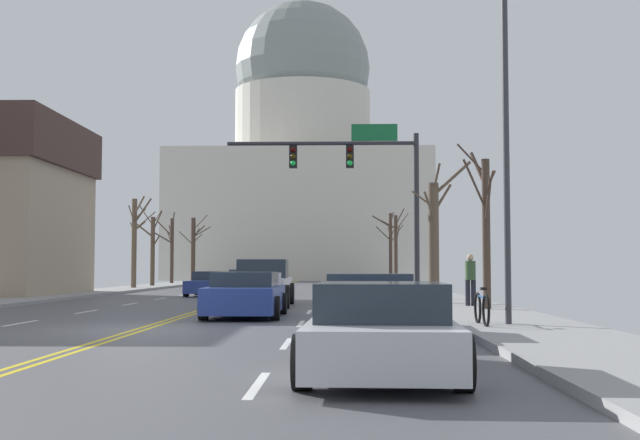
{
  "coord_description": "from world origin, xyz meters",
  "views": [
    {
      "loc": [
        4.49,
        -18.15,
        1.4
      ],
      "look_at": [
        3.14,
        33.95,
        4.45
      ],
      "focal_mm": 45.31,
      "sensor_mm": 36.0,
      "label": 1
    }
  ],
  "objects_px": {
    "bicycle_parked": "(482,309)",
    "pickup_truck_near_00": "(262,285)",
    "street_lamp_right": "(494,111)",
    "sedan_near_02": "(370,308)",
    "signal_gantry": "(364,174)",
    "sedan_near_03": "(381,332)",
    "pedestrian_00": "(470,277)",
    "sedan_oncoming_01": "(243,280)",
    "sedan_near_01": "(246,295)",
    "sedan_oncoming_00": "(210,284)"
  },
  "relations": [
    {
      "from": "pickup_truck_near_00",
      "to": "sedan_oncoming_01",
      "type": "xyz_separation_m",
      "value": [
        -3.36,
        22.05,
        -0.16
      ]
    },
    {
      "from": "signal_gantry",
      "to": "pickup_truck_near_00",
      "type": "height_order",
      "value": "signal_gantry"
    },
    {
      "from": "pickup_truck_near_00",
      "to": "pedestrian_00",
      "type": "height_order",
      "value": "pedestrian_00"
    },
    {
      "from": "signal_gantry",
      "to": "pickup_truck_near_00",
      "type": "xyz_separation_m",
      "value": [
        -3.81,
        -3.91,
        -4.48
      ]
    },
    {
      "from": "sedan_near_03",
      "to": "pickup_truck_near_00",
      "type": "bearing_deg",
      "value": 100.29
    },
    {
      "from": "sedan_oncoming_01",
      "to": "pedestrian_00",
      "type": "xyz_separation_m",
      "value": [
        10.46,
        -24.6,
        0.49
      ]
    },
    {
      "from": "pedestrian_00",
      "to": "sedan_oncoming_01",
      "type": "bearing_deg",
      "value": 113.04
    },
    {
      "from": "street_lamp_right",
      "to": "sedan_oncoming_00",
      "type": "bearing_deg",
      "value": 114.76
    },
    {
      "from": "sedan_near_01",
      "to": "pedestrian_00",
      "type": "bearing_deg",
      "value": 29.56
    },
    {
      "from": "sedan_near_03",
      "to": "sedan_oncoming_00",
      "type": "xyz_separation_m",
      "value": [
        -6.94,
        28.93,
        -0.01
      ]
    },
    {
      "from": "sedan_near_01",
      "to": "sedan_oncoming_00",
      "type": "distance_m",
      "value": 17.22
    },
    {
      "from": "sedan_near_01",
      "to": "sedan_oncoming_01",
      "type": "xyz_separation_m",
      "value": [
        -3.55,
        28.52,
        -0.02
      ]
    },
    {
      "from": "sedan_near_02",
      "to": "pickup_truck_near_00",
      "type": "bearing_deg",
      "value": 104.89
    },
    {
      "from": "pickup_truck_near_00",
      "to": "sedan_near_03",
      "type": "distance_m",
      "value": 18.9
    },
    {
      "from": "sedan_near_02",
      "to": "sedan_near_03",
      "type": "height_order",
      "value": "sedan_near_02"
    },
    {
      "from": "pickup_truck_near_00",
      "to": "sedan_near_03",
      "type": "xyz_separation_m",
      "value": [
        3.38,
        -18.6,
        -0.18
      ]
    },
    {
      "from": "street_lamp_right",
      "to": "pedestrian_00",
      "type": "distance_m",
      "value": 9.39
    },
    {
      "from": "signal_gantry",
      "to": "sedan_oncoming_00",
      "type": "xyz_separation_m",
      "value": [
        -7.37,
        6.43,
        -4.67
      ]
    },
    {
      "from": "sedan_near_03",
      "to": "bicycle_parked",
      "type": "height_order",
      "value": "sedan_near_03"
    },
    {
      "from": "street_lamp_right",
      "to": "sedan_near_02",
      "type": "relative_size",
      "value": 1.8
    },
    {
      "from": "street_lamp_right",
      "to": "sedan_near_03",
      "type": "height_order",
      "value": "street_lamp_right"
    },
    {
      "from": "sedan_near_03",
      "to": "pedestrian_00",
      "type": "relative_size",
      "value": 2.68
    },
    {
      "from": "sedan_near_01",
      "to": "pedestrian_00",
      "type": "xyz_separation_m",
      "value": [
        6.92,
        3.92,
        0.47
      ]
    },
    {
      "from": "signal_gantry",
      "to": "sedan_near_02",
      "type": "height_order",
      "value": "signal_gantry"
    },
    {
      "from": "sedan_oncoming_00",
      "to": "pedestrian_00",
      "type": "xyz_separation_m",
      "value": [
        10.67,
        -12.89,
        0.52
      ]
    },
    {
      "from": "sedan_near_02",
      "to": "bicycle_parked",
      "type": "distance_m",
      "value": 3.05
    },
    {
      "from": "sedan_near_02",
      "to": "sedan_oncoming_00",
      "type": "relative_size",
      "value": 1.04
    },
    {
      "from": "sedan_near_01",
      "to": "sedan_near_02",
      "type": "height_order",
      "value": "sedan_near_02"
    },
    {
      "from": "sedan_near_01",
      "to": "street_lamp_right",
      "type": "bearing_deg",
      "value": -37.0
    },
    {
      "from": "pickup_truck_near_00",
      "to": "sedan_near_01",
      "type": "xyz_separation_m",
      "value": [
        0.19,
        -6.47,
        -0.14
      ]
    },
    {
      "from": "bicycle_parked",
      "to": "pickup_truck_near_00",
      "type": "bearing_deg",
      "value": 117.94
    },
    {
      "from": "signal_gantry",
      "to": "pickup_truck_near_00",
      "type": "bearing_deg",
      "value": -134.22
    },
    {
      "from": "sedan_near_02",
      "to": "bicycle_parked",
      "type": "xyz_separation_m",
      "value": [
        2.51,
        1.72,
        -0.11
      ]
    },
    {
      "from": "pedestrian_00",
      "to": "pickup_truck_near_00",
      "type": "bearing_deg",
      "value": 160.26
    },
    {
      "from": "street_lamp_right",
      "to": "sedan_near_01",
      "type": "distance_m",
      "value": 8.8
    },
    {
      "from": "sedan_oncoming_01",
      "to": "sedan_near_03",
      "type": "bearing_deg",
      "value": -80.59
    },
    {
      "from": "sedan_near_01",
      "to": "sedan_oncoming_01",
      "type": "relative_size",
      "value": 1.04
    },
    {
      "from": "sedan_near_01",
      "to": "sedan_oncoming_01",
      "type": "distance_m",
      "value": 28.74
    },
    {
      "from": "signal_gantry",
      "to": "sedan_near_03",
      "type": "bearing_deg",
      "value": -91.09
    },
    {
      "from": "pickup_truck_near_00",
      "to": "sedan_oncoming_00",
      "type": "relative_size",
      "value": 1.3
    },
    {
      "from": "pickup_truck_near_00",
      "to": "bicycle_parked",
      "type": "bearing_deg",
      "value": -62.06
    },
    {
      "from": "signal_gantry",
      "to": "street_lamp_right",
      "type": "relative_size",
      "value": 0.97
    },
    {
      "from": "street_lamp_right",
      "to": "sedan_near_02",
      "type": "distance_m",
      "value": 5.51
    },
    {
      "from": "sedan_near_01",
      "to": "sedan_near_03",
      "type": "height_order",
      "value": "sedan_near_01"
    },
    {
      "from": "sedan_near_02",
      "to": "bicycle_parked",
      "type": "height_order",
      "value": "sedan_near_02"
    },
    {
      "from": "street_lamp_right",
      "to": "bicycle_parked",
      "type": "bearing_deg",
      "value": -158.15
    },
    {
      "from": "sedan_near_02",
      "to": "sedan_oncoming_01",
      "type": "distance_m",
      "value": 35.66
    },
    {
      "from": "pickup_truck_near_00",
      "to": "pedestrian_00",
      "type": "xyz_separation_m",
      "value": [
        7.1,
        -2.55,
        0.33
      ]
    },
    {
      "from": "street_lamp_right",
      "to": "bicycle_parked",
      "type": "distance_m",
      "value": 4.44
    },
    {
      "from": "sedan_near_01",
      "to": "bicycle_parked",
      "type": "distance_m",
      "value": 7.48
    }
  ]
}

